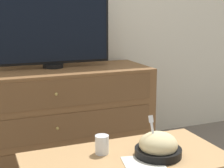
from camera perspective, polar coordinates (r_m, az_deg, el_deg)
ground_plane at (r=3.17m, az=-13.26°, el=-10.50°), size 12.00×12.00×0.00m
dresser at (r=2.77m, az=-10.44°, el=-5.42°), size 1.61×0.59×0.76m
tv at (r=2.74m, az=-9.98°, el=9.19°), size 0.93×0.16×0.62m
takeout_bowl at (r=1.74m, az=7.69°, el=-10.29°), size 0.23×0.23×0.20m
drink_cup at (r=1.76m, az=-1.69°, el=-10.21°), size 0.07×0.07×0.10m
napkin at (r=1.67m, az=5.30°, el=-13.06°), size 0.22×0.22×0.00m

